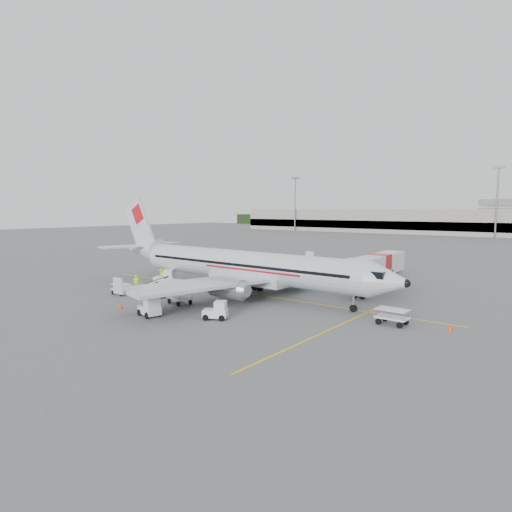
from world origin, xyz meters
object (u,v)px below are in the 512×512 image
Objects in this scene: aircraft at (244,245)px; tug_mid at (149,307)px; jet_bridge at (379,272)px; tug_aft at (165,277)px; tug_fore at (215,310)px; belt_loader at (151,284)px.

aircraft is 17.91× the size of tug_mid.
tug_aft is (-21.28, -12.31, -1.08)m from jet_bridge.
aircraft reaches higher than jet_bridge.
tug_fore is (4.87, -9.56, -4.40)m from aircraft.
tug_aft is (-10.77, 10.61, 0.11)m from tug_mid.
tug_aft reaches higher than tug_mid.
aircraft is 11.84m from tug_aft.
tug_mid is at bearing -89.31° from aircraft.
aircraft reaches higher than tug_fore.
belt_loader is 2.36× the size of tug_mid.
tug_fore is 0.82× the size of tug_aft.
tug_mid is at bearing -58.28° from belt_loader.
jet_bridge reaches higher than tug_fore.
jet_bridge is 24.54m from belt_loader.
aircraft is at bearing 26.85° from belt_loader.
aircraft is 11.60m from tug_fore.
jet_bridge is 24.61m from tug_aft.
aircraft is 15.23m from jet_bridge.
belt_loader is 6.89m from tug_aft.
belt_loader is 8.34m from tug_mid.
jet_bridge is (10.34, 10.74, -3.15)m from aircraft.
belt_loader reaches higher than tug_aft.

